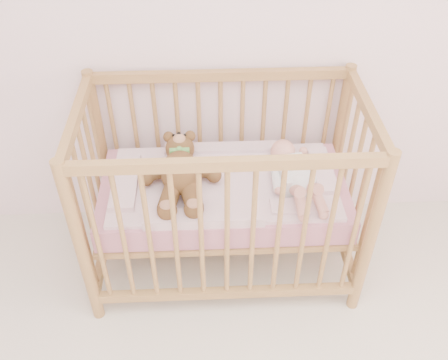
{
  "coord_description": "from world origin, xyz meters",
  "views": [
    {
      "loc": [
        -0.07,
        -0.26,
        2.18
      ],
      "look_at": [
        0.01,
        1.55,
        0.62
      ],
      "focal_mm": 40.0,
      "sensor_mm": 36.0,
      "label": 1
    }
  ],
  "objects": [
    {
      "name": "blanket",
      "position": [
        0.01,
        1.6,
        0.56
      ],
      "size": [
        1.1,
        0.58,
        0.06
      ],
      "primitive_type": null,
      "color": "pink",
      "rests_on": "mattress"
    },
    {
      "name": "crib",
      "position": [
        0.01,
        1.6,
        0.5
      ],
      "size": [
        1.36,
        0.76,
        1.0
      ],
      "primitive_type": null,
      "color": "#AC8849",
      "rests_on": "floor"
    },
    {
      "name": "teddy_bear",
      "position": [
        -0.2,
        1.58,
        0.65
      ],
      "size": [
        0.43,
        0.6,
        0.16
      ],
      "primitive_type": null,
      "rotation": [
        0.0,
        0.0,
        0.03
      ],
      "color": "brown",
      "rests_on": "blanket"
    },
    {
      "name": "baby",
      "position": [
        0.35,
        1.58,
        0.64
      ],
      "size": [
        0.37,
        0.6,
        0.14
      ],
      "primitive_type": null,
      "rotation": [
        0.0,
        0.0,
        0.19
      ],
      "color": "white",
      "rests_on": "blanket"
    },
    {
      "name": "mattress",
      "position": [
        0.01,
        1.6,
        0.49
      ],
      "size": [
        1.22,
        0.62,
        0.13
      ],
      "primitive_type": "cube",
      "color": "#C77C8C",
      "rests_on": "crib"
    }
  ]
}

